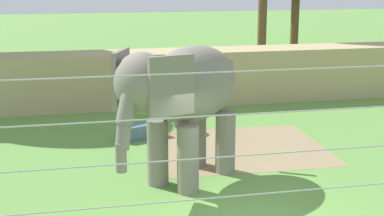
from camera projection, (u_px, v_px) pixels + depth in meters
name	position (u px, v px, depth m)	size (l,w,h in m)	color
dirt_patch	(238.00, 148.00, 16.25)	(4.93, 4.18, 0.01)	#937F5B
embankment_wall	(160.00, 78.00, 21.42)	(36.00, 1.80, 2.04)	tan
elephant	(184.00, 93.00, 13.10)	(3.83, 3.70, 3.35)	gray
enrichment_ball	(185.00, 121.00, 17.73)	(0.76, 0.76, 0.76)	gray
cable_fence	(307.00, 186.00, 8.15)	(12.74, 0.19, 3.82)	brown
feed_trough	(142.00, 131.00, 17.17)	(1.48, 1.00, 0.44)	slate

